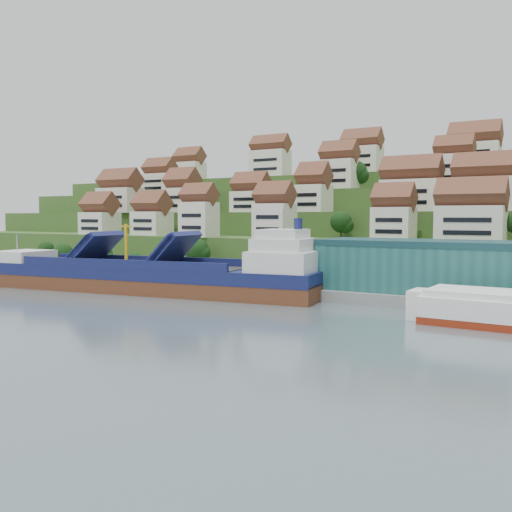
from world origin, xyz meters
The scene contains 10 objects.
ground centered at (0.00, 0.00, 0.00)m, with size 300.00×300.00×0.00m, color slate.
quay centered at (20.00, 15.00, 1.10)m, with size 180.00×14.00×2.20m, color gray.
pebble_beach centered at (-58.00, 12.00, 0.50)m, with size 45.00×20.00×1.00m, color gray.
hillside centered at (0.00, 103.55, 10.66)m, with size 260.00×128.00×31.00m.
hillside_village centered at (3.22, 60.11, 24.23)m, with size 157.21×64.13×29.57m.
hillside_trees centered at (-9.87, 43.88, 16.35)m, with size 141.01×62.18×30.94m.
warehouse centered at (52.00, 17.00, 7.20)m, with size 60.00×15.00×10.00m, color #24645F.
flagpole centered at (18.11, 10.00, 6.88)m, with size 1.28×0.16×8.00m.
beach_huts centered at (-60.00, 10.75, 2.10)m, with size 14.40×3.70×2.20m.
cargo_ship centered at (-13.70, 1.08, 3.41)m, with size 82.10×23.67×18.04m.
Camera 1 is at (70.26, -94.08, 16.81)m, focal length 40.00 mm.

